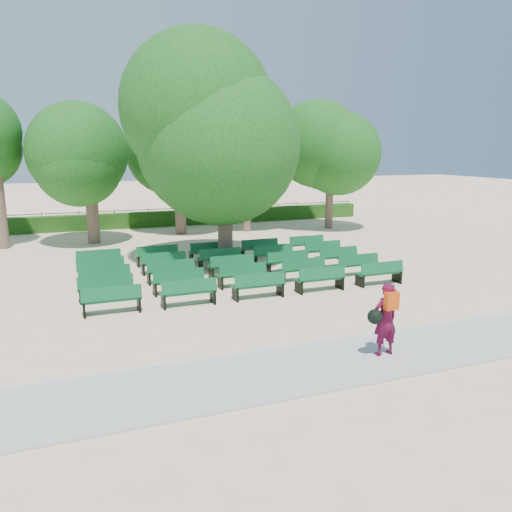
{
  "coord_description": "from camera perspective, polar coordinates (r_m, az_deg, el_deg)",
  "views": [
    {
      "loc": [
        -5.58,
        -16.23,
        4.59
      ],
      "look_at": [
        0.19,
        -1.0,
        1.1
      ],
      "focal_mm": 35.0,
      "sensor_mm": 36.0,
      "label": 1
    }
  ],
  "objects": [
    {
      "name": "tree_line",
      "position": [
        27.21,
        -8.62,
        2.24
      ],
      "size": [
        21.8,
        6.8,
        7.04
      ],
      "primitive_type": null,
      "color": "#1C5E1B",
      "rests_on": "ground"
    },
    {
      "name": "bench_array",
      "position": [
        18.36,
        -2.99,
        -2.12
      ],
      "size": [
        1.69,
        0.62,
        1.05
      ],
      "rotation": [
        0.0,
        0.0,
        -0.06
      ],
      "color": "#0F5A2C",
      "rests_on": "ground"
    },
    {
      "name": "person",
      "position": [
        11.49,
        14.49,
        -6.9
      ],
      "size": [
        0.79,
        0.48,
        1.67
      ],
      "rotation": [
        0.0,
        0.0,
        3.2
      ],
      "color": "#4F0B27",
      "rests_on": "ground"
    },
    {
      "name": "tree_among",
      "position": [
        19.77,
        -3.68,
        13.85
      ],
      "size": [
        5.9,
        5.9,
        7.88
      ],
      "color": "brown",
      "rests_on": "ground"
    },
    {
      "name": "paving",
      "position": [
        11.4,
        10.79,
        -11.71
      ],
      "size": [
        30.0,
        2.2,
        0.06
      ],
      "primitive_type": "cube",
      "color": "#B2B3AE",
      "rests_on": "ground"
    },
    {
      "name": "fence",
      "position": [
        31.47,
        -10.33,
        3.51
      ],
      "size": [
        26.0,
        0.1,
        1.02
      ],
      "primitive_type": null,
      "color": "black",
      "rests_on": "ground"
    },
    {
      "name": "curb",
      "position": [
        12.3,
        7.97,
        -9.68
      ],
      "size": [
        30.0,
        0.12,
        0.1
      ],
      "primitive_type": "cube",
      "color": "silver",
      "rests_on": "ground"
    },
    {
      "name": "hedge",
      "position": [
        31.02,
        -10.22,
        4.23
      ],
      "size": [
        26.0,
        0.7,
        0.9
      ],
      "primitive_type": "cube",
      "color": "#205014",
      "rests_on": "ground"
    },
    {
      "name": "ground",
      "position": [
        17.77,
        -1.72,
        -2.88
      ],
      "size": [
        120.0,
        120.0,
        0.0
      ],
      "primitive_type": "plane",
      "color": "beige"
    }
  ]
}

